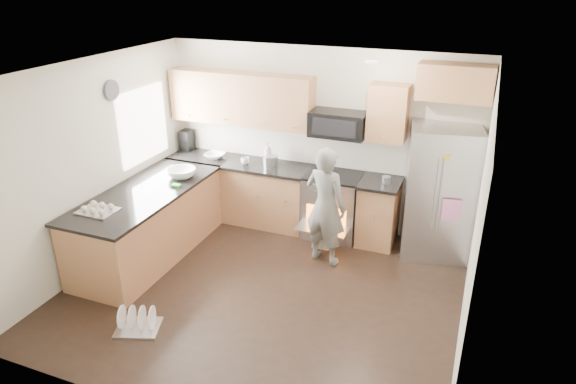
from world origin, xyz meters
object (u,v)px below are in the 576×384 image
at_px(stove_range, 334,191).
at_px(dish_rack, 138,323).
at_px(person, 326,206).
at_px(refrigerator, 439,193).

bearing_deg(stove_range, dish_rack, -114.82).
bearing_deg(dish_rack, person, 55.83).
bearing_deg(dish_rack, refrigerator, 46.05).
distance_m(stove_range, dish_rack, 3.16).
distance_m(stove_range, person, 0.75).
bearing_deg(refrigerator, dish_rack, -143.95).
xyz_separation_m(stove_range, person, (0.11, -0.73, 0.11)).
relative_size(stove_range, dish_rack, 3.27).
bearing_deg(person, refrigerator, -136.23).
relative_size(stove_range, person, 1.14).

